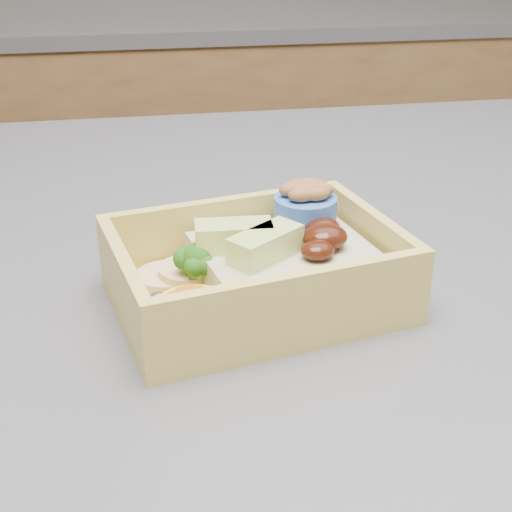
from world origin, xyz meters
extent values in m
cube|color=brown|center=(0.00, 1.20, 0.45)|extent=(3.20, 0.60, 0.90)
cube|color=#323237|center=(0.00, 1.20, 0.92)|extent=(3.20, 0.62, 0.03)
cube|color=#323237|center=(0.00, -0.10, 0.90)|extent=(1.24, 0.84, 0.04)
cube|color=#D1B956|center=(0.05, -0.16, 0.92)|extent=(0.20, 0.16, 0.01)
cube|color=#D1B956|center=(0.04, -0.10, 0.95)|extent=(0.18, 0.04, 0.04)
cube|color=#D1B956|center=(0.07, -0.22, 0.95)|extent=(0.18, 0.04, 0.04)
cube|color=#D1B956|center=(0.14, -0.14, 0.95)|extent=(0.03, 0.11, 0.04)
cube|color=#D1B956|center=(-0.03, -0.18, 0.95)|extent=(0.03, 0.11, 0.04)
cube|color=tan|center=(0.08, -0.16, 0.94)|extent=(0.13, 0.12, 0.03)
ellipsoid|color=black|center=(0.10, -0.16, 0.96)|extent=(0.03, 0.03, 0.02)
ellipsoid|color=black|center=(0.10, -0.14, 0.96)|extent=(0.03, 0.02, 0.01)
ellipsoid|color=black|center=(0.09, -0.17, 0.96)|extent=(0.03, 0.02, 0.01)
cube|color=#C7E276|center=(0.06, -0.17, 0.97)|extent=(0.05, 0.05, 0.02)
cube|color=#C7E276|center=(0.04, -0.15, 0.97)|extent=(0.05, 0.03, 0.02)
cylinder|color=#75B260|center=(0.02, -0.15, 0.94)|extent=(0.01, 0.01, 0.02)
sphere|color=#266015|center=(0.02, -0.15, 0.95)|extent=(0.02, 0.02, 0.02)
sphere|color=#266015|center=(0.02, -0.15, 0.95)|extent=(0.02, 0.02, 0.02)
sphere|color=#266015|center=(0.01, -0.15, 0.95)|extent=(0.02, 0.02, 0.02)
sphere|color=#266015|center=(0.02, -0.16, 0.95)|extent=(0.01, 0.01, 0.01)
sphere|color=#266015|center=(0.01, -0.16, 0.95)|extent=(0.01, 0.01, 0.01)
sphere|color=#266015|center=(0.02, -0.15, 0.95)|extent=(0.01, 0.01, 0.01)
cylinder|color=yellow|center=(0.01, -0.20, 0.94)|extent=(0.04, 0.04, 0.02)
cylinder|color=#D55A11|center=(0.01, -0.20, 0.95)|extent=(0.02, 0.02, 0.00)
cylinder|color=#D55A11|center=(0.00, -0.21, 0.95)|extent=(0.02, 0.02, 0.00)
cylinder|color=tan|center=(0.00, -0.14, 0.93)|extent=(0.04, 0.04, 0.01)
cylinder|color=tan|center=(0.01, -0.14, 0.94)|extent=(0.04, 0.04, 0.01)
ellipsoid|color=silver|center=(0.03, -0.12, 0.94)|extent=(0.02, 0.02, 0.02)
ellipsoid|color=silver|center=(-0.01, -0.18, 0.94)|extent=(0.02, 0.02, 0.02)
cylinder|color=#3766BE|center=(0.10, -0.12, 0.97)|extent=(0.04, 0.04, 0.02)
ellipsoid|color=brown|center=(0.10, -0.12, 0.98)|extent=(0.02, 0.02, 0.01)
ellipsoid|color=brown|center=(0.11, -0.11, 0.98)|extent=(0.02, 0.02, 0.01)
ellipsoid|color=brown|center=(0.09, -0.12, 0.98)|extent=(0.02, 0.02, 0.01)
ellipsoid|color=brown|center=(0.10, -0.13, 0.98)|extent=(0.02, 0.02, 0.01)
ellipsoid|color=brown|center=(0.09, -0.13, 0.98)|extent=(0.02, 0.02, 0.01)
ellipsoid|color=brown|center=(0.11, -0.12, 0.98)|extent=(0.02, 0.02, 0.01)
ellipsoid|color=brown|center=(0.09, -0.11, 0.98)|extent=(0.02, 0.02, 0.01)
ellipsoid|color=brown|center=(0.10, -0.11, 0.98)|extent=(0.02, 0.02, 0.01)
camera|label=1|loc=(-0.02, -0.57, 1.16)|focal=50.00mm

